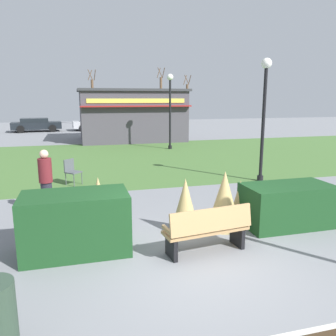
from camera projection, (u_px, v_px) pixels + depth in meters
The scene contains 19 objects.
ground_plane at pixel (200, 264), 6.21m from camera, with size 80.00×80.00×0.00m, color slate.
lawn_patch at pixel (120, 159), 16.90m from camera, with size 36.00×12.00×0.01m, color #446B33.
park_bench at pixel (208, 230), 6.56m from camera, with size 1.75×0.73×0.95m.
hedge_left at pixel (76, 223), 6.59m from camera, with size 2.02×1.10×1.19m, color #19421E.
hedge_right at pixel (287, 205), 8.01m from camera, with size 2.08×1.10×0.99m, color #19421E.
ornamental_grass_behind_left at pixel (99, 208), 7.27m from camera, with size 0.74×0.74×1.34m, color tan.
ornamental_grass_behind_right at pixel (240, 201), 8.25m from camera, with size 0.52×0.52×1.04m, color tan.
ornamental_grass_behind_center at pixel (224, 200), 7.78m from camera, with size 0.79×0.79×1.36m, color tan.
ornamental_grass_behind_far at pixel (185, 206), 7.58m from camera, with size 0.66×0.66×1.24m, color tan.
lamppost_mid at pixel (264, 106), 11.87m from camera, with size 0.36×0.36×4.30m.
lamppost_far at pixel (170, 103), 19.61m from camera, with size 0.36×0.36×4.30m.
food_kiosk at pixel (131, 115), 24.22m from camera, with size 7.32×5.42×3.55m.
cafe_chair_east at pixel (71, 170), 11.79m from camera, with size 0.62×0.62×0.89m.
person_strolling at pixel (46, 182), 8.73m from camera, with size 0.34×0.34×1.69m.
parked_car_west_slot at pixel (36, 124), 30.36m from camera, with size 4.36×2.38×1.20m.
parked_car_center_slot at pixel (96, 123), 31.70m from camera, with size 4.32×2.29×1.20m.
tree_left_bg at pixel (187, 102), 40.83m from camera, with size 0.91×0.96×5.61m.
tree_right_bg at pixel (161, 99), 39.15m from camera, with size 0.91×0.96×6.31m.
tree_center_bg at pixel (93, 101), 37.53m from camera, with size 0.91×0.96×5.97m.
Camera 1 is at (-2.06, -5.37, 2.97)m, focal length 36.42 mm.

